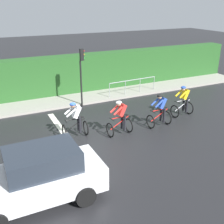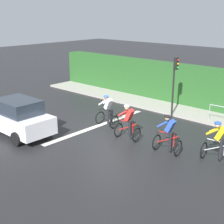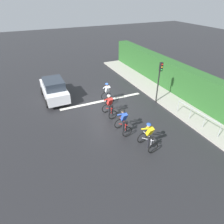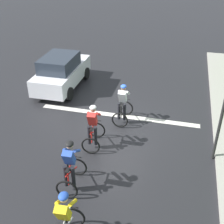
# 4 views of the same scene
# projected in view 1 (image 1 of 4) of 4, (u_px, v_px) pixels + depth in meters

# --- Properties ---
(ground_plane) EXTENTS (80.00, 80.00, 0.00)m
(ground_plane) POSITION_uv_depth(u_px,v_px,m) (86.00, 137.00, 12.78)
(ground_plane) COLOR black
(sidewalk_kerb) EXTENTS (2.80, 24.06, 0.12)m
(sidewalk_kerb) POSITION_uv_depth(u_px,v_px,m) (85.00, 96.00, 18.06)
(sidewalk_kerb) COLOR #9E998E
(sidewalk_kerb) RESTS_ON ground
(stone_wall_low) EXTENTS (0.44, 24.06, 0.57)m
(stone_wall_low) POSITION_uv_depth(u_px,v_px,m) (80.00, 89.00, 18.73)
(stone_wall_low) COLOR tan
(stone_wall_low) RESTS_ON ground
(hedge_wall) EXTENTS (1.10, 24.06, 2.52)m
(hedge_wall) POSITION_uv_depth(u_px,v_px,m) (78.00, 74.00, 18.62)
(hedge_wall) COLOR #265623
(hedge_wall) RESTS_ON ground
(road_marking_stop_line) EXTENTS (7.00, 0.30, 0.01)m
(road_marking_stop_line) POSITION_uv_depth(u_px,v_px,m) (70.00, 141.00, 12.46)
(road_marking_stop_line) COLOR silver
(road_marking_stop_line) RESTS_ON ground
(cyclist_lead) EXTENTS (0.76, 1.13, 1.66)m
(cyclist_lead) POSITION_uv_depth(u_px,v_px,m) (183.00, 102.00, 14.92)
(cyclist_lead) COLOR black
(cyclist_lead) RESTS_ON ground
(cyclist_second) EXTENTS (0.74, 1.12, 1.66)m
(cyclist_second) POSITION_uv_depth(u_px,v_px,m) (160.00, 111.00, 13.66)
(cyclist_second) COLOR black
(cyclist_second) RESTS_ON ground
(cyclist_mid) EXTENTS (0.77, 1.13, 1.66)m
(cyclist_mid) POSITION_uv_depth(u_px,v_px,m) (120.00, 118.00, 12.80)
(cyclist_mid) COLOR black
(cyclist_mid) RESTS_ON ground
(cyclist_fourth) EXTENTS (0.70, 1.09, 1.66)m
(cyclist_fourth) POSITION_uv_depth(u_px,v_px,m) (76.00, 120.00, 12.58)
(cyclist_fourth) COLOR black
(cyclist_fourth) RESTS_ON ground
(car_white) EXTENTS (1.90, 4.11, 1.76)m
(car_white) POSITION_uv_depth(u_px,v_px,m) (38.00, 177.00, 8.45)
(car_white) COLOR silver
(car_white) RESTS_ON ground
(traffic_light_near_crossing) EXTENTS (0.21, 0.31, 3.34)m
(traffic_light_near_crossing) POSITION_uv_depth(u_px,v_px,m) (82.00, 69.00, 15.73)
(traffic_light_near_crossing) COLOR black
(traffic_light_near_crossing) RESTS_ON ground
(pedestrian_railing_kerbside) EXTENTS (0.27, 3.51, 1.03)m
(pedestrian_railing_kerbside) POSITION_uv_depth(u_px,v_px,m) (133.00, 83.00, 18.24)
(pedestrian_railing_kerbside) COLOR #999EA3
(pedestrian_railing_kerbside) RESTS_ON ground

